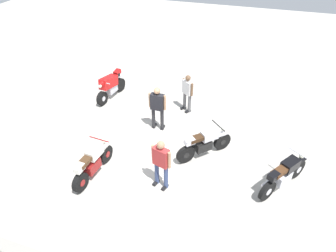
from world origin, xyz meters
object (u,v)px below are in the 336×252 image
Objects in this scene: motorcycle_silver_cruiser at (204,143)px; person_in_black_shirt at (157,106)px; motorcycle_cream_vintage at (93,163)px; person_in_red_shirt at (161,161)px; motorcycle_black_cruiser at (284,175)px; person_in_white_shirt at (187,91)px; motorcycle_red_sportbike at (110,85)px.

person_in_black_shirt reaches higher than motorcycle_silver_cruiser.
motorcycle_cream_vintage is 1.17× the size of person_in_red_shirt.
person_in_black_shirt reaches higher than motorcycle_black_cruiser.
motorcycle_black_cruiser is 2.59m from motorcycle_silver_cruiser.
person_in_white_shirt is at bearing 84.74° from motorcycle_black_cruiser.
person_in_red_shirt is (0.91, 1.70, 0.44)m from motorcycle_silver_cruiser.
motorcycle_silver_cruiser is at bearing 69.24° from motorcycle_red_sportbike.
person_in_white_shirt is at bearing -16.92° from motorcycle_cream_vintage.
motorcycle_black_cruiser reaches higher than motorcycle_cream_vintage.
motorcycle_silver_cruiser is 1.98m from person_in_red_shirt.
motorcycle_black_cruiser is 4.96m from person_in_white_shirt.
motorcycle_red_sportbike is at bearing -121.53° from person_in_red_shirt.
person_in_red_shirt reaches higher than motorcycle_cream_vintage.
person_in_black_shirt reaches higher than person_in_red_shirt.
motorcycle_silver_cruiser is 0.91× the size of person_in_black_shirt.
motorcycle_cream_vintage is at bearing -67.13° from person_in_red_shirt.
motorcycle_black_cruiser is 1.13× the size of motorcycle_silver_cruiser.
person_in_white_shirt is (-3.43, -0.05, 0.29)m from motorcycle_red_sportbike.
motorcycle_black_cruiser is at bearing -108.43° from person_in_black_shirt.
motorcycle_cream_vintage is 2.20m from person_in_red_shirt.
person_in_white_shirt is (1.27, -2.51, 0.37)m from motorcycle_silver_cruiser.
person_in_black_shirt is (1.07, -2.65, 0.05)m from person_in_red_shirt.
motorcycle_silver_cruiser is 0.81× the size of motorcycle_cream_vintage.
motorcycle_silver_cruiser is at bearing 62.85° from person_in_white_shirt.
person_in_black_shirt is at bearing 67.80° from motorcycle_red_sportbike.
person_in_white_shirt is at bearing 71.15° from motorcycle_silver_cruiser.
person_in_black_shirt is at bearing 104.97° from motorcycle_black_cruiser.
motorcycle_black_cruiser is 0.91× the size of motorcycle_red_sportbike.
motorcycle_silver_cruiser is 2.84m from person_in_white_shirt.
person_in_red_shirt is (3.41, 1.03, 0.44)m from motorcycle_black_cruiser.
motorcycle_red_sportbike is at bearing 25.24° from motorcycle_cream_vintage.
motorcycle_red_sportbike is (7.21, -3.14, 0.07)m from motorcycle_black_cruiser.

